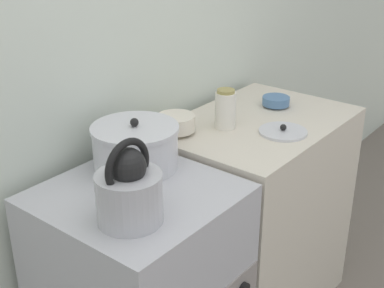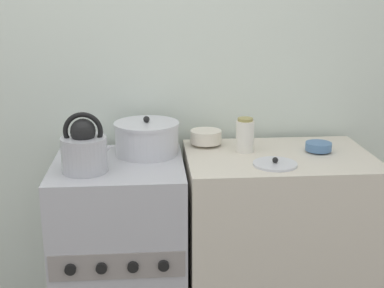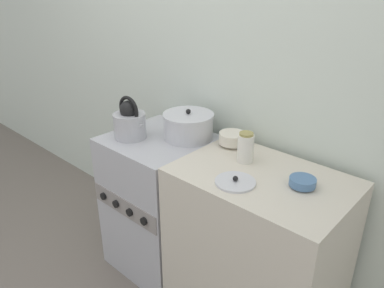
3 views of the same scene
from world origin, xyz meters
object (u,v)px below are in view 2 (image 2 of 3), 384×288
(kettle, at_px, (84,149))
(enamel_bowl, at_px, (206,137))
(loose_pot_lid, at_px, (275,164))
(cooking_pot, at_px, (147,138))
(storage_jar, at_px, (245,135))
(stove, at_px, (122,257))
(small_ceramic_bowl, at_px, (318,147))

(kettle, xyz_separation_m, enamel_bowl, (0.52, 0.27, -0.04))
(loose_pot_lid, bearing_deg, cooking_pot, 153.73)
(storage_jar, bearing_deg, stove, -173.21)
(loose_pot_lid, bearing_deg, small_ceramic_bowl, 35.84)
(cooking_pot, height_order, storage_jar, cooking_pot)
(small_ceramic_bowl, xyz_separation_m, loose_pot_lid, (-0.23, -0.17, -0.02))
(kettle, bearing_deg, small_ceramic_bowl, 7.47)
(cooking_pot, distance_m, small_ceramic_bowl, 0.76)
(stove, bearing_deg, loose_pot_lid, -11.82)
(stove, height_order, kettle, kettle)
(cooking_pot, height_order, loose_pot_lid, cooking_pot)
(small_ceramic_bowl, distance_m, loose_pot_lid, 0.29)
(enamel_bowl, height_order, loose_pot_lid, enamel_bowl)
(small_ceramic_bowl, bearing_deg, loose_pot_lid, -144.16)
(storage_jar, xyz_separation_m, loose_pot_lid, (0.09, -0.20, -0.07))
(kettle, relative_size, loose_pot_lid, 1.35)
(stove, bearing_deg, cooking_pot, 44.24)
(enamel_bowl, xyz_separation_m, storage_jar, (0.16, -0.11, 0.03))
(stove, height_order, cooking_pot, cooking_pot)
(small_ceramic_bowl, relative_size, storage_jar, 0.76)
(stove, distance_m, loose_pot_lid, 0.80)
(enamel_bowl, bearing_deg, kettle, -152.13)
(storage_jar, bearing_deg, loose_pot_lid, -65.72)
(storage_jar, bearing_deg, cooking_pot, 172.60)
(storage_jar, relative_size, loose_pot_lid, 0.84)
(kettle, xyz_separation_m, loose_pot_lid, (0.77, -0.04, -0.07))
(kettle, distance_m, storage_jar, 0.69)
(stove, distance_m, kettle, 0.56)
(storage_jar, height_order, loose_pot_lid, storage_jar)
(stove, relative_size, kettle, 3.60)
(kettle, distance_m, small_ceramic_bowl, 1.01)
(kettle, height_order, cooking_pot, kettle)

